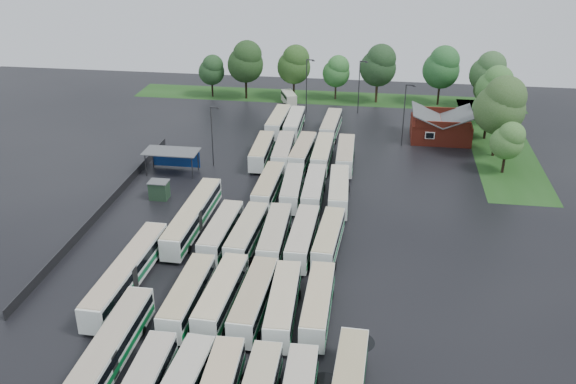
# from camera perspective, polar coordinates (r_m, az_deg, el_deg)

# --- Properties ---
(ground) EXTENTS (160.00, 160.00, 0.00)m
(ground) POSITION_cam_1_polar(r_m,az_deg,el_deg) (76.50, -2.82, -5.36)
(ground) COLOR black
(ground) RESTS_ON ground
(brick_building) EXTENTS (10.07, 8.60, 5.39)m
(brick_building) POSITION_cam_1_polar(r_m,az_deg,el_deg) (114.05, 13.39, 5.47)
(brick_building) COLOR maroon
(brick_building) RESTS_ON ground
(wash_shed) EXTENTS (8.20, 4.20, 3.58)m
(wash_shed) POSITION_cam_1_polar(r_m,az_deg,el_deg) (98.61, -10.25, 3.38)
(wash_shed) COLOR #2D2D30
(wash_shed) RESTS_ON ground
(utility_hut) EXTENTS (2.70, 2.20, 2.62)m
(utility_hut) POSITION_cam_1_polar(r_m,az_deg,el_deg) (90.77, -11.38, 0.20)
(utility_hut) COLOR #1C3622
(utility_hut) RESTS_ON ground
(grass_strip_north) EXTENTS (80.00, 10.00, 0.01)m
(grass_strip_north) POSITION_cam_1_polar(r_m,az_deg,el_deg) (135.60, 3.33, 8.37)
(grass_strip_north) COLOR #1D4715
(grass_strip_north) RESTS_ON ground
(grass_strip_east) EXTENTS (10.00, 50.00, 0.01)m
(grass_strip_east) POSITION_cam_1_polar(r_m,az_deg,el_deg) (116.04, 18.22, 4.24)
(grass_strip_east) COLOR #1D4715
(grass_strip_east) RESTS_ON ground
(west_fence) EXTENTS (0.10, 50.00, 1.20)m
(west_fence) POSITION_cam_1_polar(r_m,az_deg,el_deg) (89.41, -15.92, -1.21)
(west_fence) COLOR #2D2D30
(west_fence) RESTS_ON ground
(bus_r1c0) EXTENTS (2.76, 12.14, 3.37)m
(bus_r1c0) POSITION_cam_1_polar(r_m,az_deg,el_deg) (66.14, -8.89, -9.10)
(bus_r1c0) COLOR white
(bus_r1c0) RESTS_ON ground
(bus_r1c1) EXTENTS (3.08, 12.31, 3.40)m
(bus_r1c1) POSITION_cam_1_polar(r_m,az_deg,el_deg) (65.68, -5.94, -9.16)
(bus_r1c1) COLOR white
(bus_r1c1) RESTS_ON ground
(bus_r1c2) EXTENTS (2.95, 12.22, 3.38)m
(bus_r1c2) POSITION_cam_1_polar(r_m,az_deg,el_deg) (64.89, -3.06, -9.53)
(bus_r1c2) COLOR white
(bus_r1c2) RESTS_ON ground
(bus_r1c3) EXTENTS (3.08, 12.15, 3.35)m
(bus_r1c3) POSITION_cam_1_polar(r_m,az_deg,el_deg) (64.19, -0.45, -9.94)
(bus_r1c3) COLOR white
(bus_r1c3) RESTS_ON ground
(bus_r1c4) EXTENTS (2.59, 11.81, 3.28)m
(bus_r1c4) POSITION_cam_1_polar(r_m,az_deg,el_deg) (64.32, 2.67, -9.93)
(bus_r1c4) COLOR white
(bus_r1c4) RESTS_ON ground
(bus_r2c0) EXTENTS (2.94, 11.96, 3.31)m
(bus_r2c0) POSITION_cam_1_polar(r_m,az_deg,el_deg) (77.45, -5.97, -3.53)
(bus_r2c0) COLOR white
(bus_r2c0) RESTS_ON ground
(bus_r2c1) EXTENTS (3.11, 12.07, 3.33)m
(bus_r2c1) POSITION_cam_1_polar(r_m,az_deg,el_deg) (76.65, -3.68, -3.74)
(bus_r2c1) COLOR white
(bus_r2c1) RESTS_ON ground
(bus_r2c2) EXTENTS (2.90, 12.23, 3.39)m
(bus_r2c2) POSITION_cam_1_polar(r_m,az_deg,el_deg) (76.01, -1.18, -3.93)
(bus_r2c2) COLOR white
(bus_r2c2) RESTS_ON ground
(bus_r2c3) EXTENTS (2.74, 12.15, 3.37)m
(bus_r2c3) POSITION_cam_1_polar(r_m,az_deg,el_deg) (75.67, 1.30, -4.08)
(bus_r2c3) COLOR white
(bus_r2c3) RESTS_ON ground
(bus_r2c4) EXTENTS (3.05, 11.73, 3.23)m
(bus_r2c4) POSITION_cam_1_polar(r_m,az_deg,el_deg) (75.72, 3.63, -4.17)
(bus_r2c4) COLOR white
(bus_r2c4) RESTS_ON ground
(bus_r3c1) EXTENTS (2.76, 12.01, 3.33)m
(bus_r3c1) POSITION_cam_1_polar(r_m,az_deg,el_deg) (88.63, -1.75, 0.45)
(bus_r3c1) COLOR white
(bus_r3c1) RESTS_ON ground
(bus_r3c2) EXTENTS (3.03, 11.69, 3.22)m
(bus_r3c2) POSITION_cam_1_polar(r_m,az_deg,el_deg) (88.45, 0.38, 0.36)
(bus_r3c2) COLOR white
(bus_r3c2) RESTS_ON ground
(bus_r3c3) EXTENTS (2.72, 11.75, 3.26)m
(bus_r3c3) POSITION_cam_1_polar(r_m,az_deg,el_deg) (88.07, 2.31, 0.24)
(bus_r3c3) COLOR white
(bus_r3c3) RESTS_ON ground
(bus_r3c4) EXTENTS (3.18, 12.25, 3.38)m
(bus_r3c4) POSITION_cam_1_polar(r_m,az_deg,el_deg) (87.59, 4.53, 0.08)
(bus_r3c4) COLOR white
(bus_r3c4) RESTS_ON ground
(bus_r4c0) EXTENTS (2.77, 11.64, 3.22)m
(bus_r4c0) POSITION_cam_1_polar(r_m,az_deg,el_deg) (101.44, -2.35, 3.65)
(bus_r4c0) COLOR white
(bus_r4c0) RESTS_ON ground
(bus_r4c1) EXTENTS (3.02, 11.97, 3.30)m
(bus_r4c1) POSITION_cam_1_polar(r_m,az_deg,el_deg) (100.97, -0.43, 3.59)
(bus_r4c1) COLOR white
(bus_r4c1) RESTS_ON ground
(bus_r4c2) EXTENTS (3.08, 12.01, 3.31)m
(bus_r4c2) POSITION_cam_1_polar(r_m,az_deg,el_deg) (100.75, 1.31, 3.54)
(bus_r4c2) COLOR white
(bus_r4c2) RESTS_ON ground
(bus_r4c3) EXTENTS (2.60, 12.07, 3.36)m
(bus_r4c3) POSITION_cam_1_polar(r_m,az_deg,el_deg) (100.25, 3.09, 3.42)
(bus_r4c3) COLOR white
(bus_r4c3) RESTS_ON ground
(bus_r4c4) EXTENTS (2.84, 11.96, 3.31)m
(bus_r4c4) POSITION_cam_1_polar(r_m,az_deg,el_deg) (99.97, 5.12, 3.27)
(bus_r4c4) COLOR white
(bus_r4c4) RESTS_ON ground
(bus_r5c0) EXTENTS (2.83, 12.20, 3.38)m
(bus_r5c0) POSITION_cam_1_polar(r_m,az_deg,el_deg) (114.53, -0.87, 6.24)
(bus_r5c0) COLOR white
(bus_r5c0) RESTS_ON ground
(bus_r5c1) EXTENTS (2.70, 11.90, 3.30)m
(bus_r5c1) POSITION_cam_1_polar(r_m,az_deg,el_deg) (113.90, 0.56, 6.11)
(bus_r5c1) COLOR white
(bus_r5c1) RESTS_ON ground
(bus_r5c3) EXTENTS (2.98, 12.01, 3.32)m
(bus_r5c3) POSITION_cam_1_polar(r_m,az_deg,el_deg) (112.87, 3.84, 5.88)
(bus_r5c3) COLOR white
(bus_r5c3) RESTS_ON ground
(artic_bus_west_a) EXTENTS (2.57, 18.00, 3.34)m
(artic_bus_west_a) POSITION_cam_1_polar(r_m,az_deg,el_deg) (59.95, -15.90, -13.94)
(artic_bus_west_a) COLOR white
(artic_bus_west_a) RESTS_ON ground
(artic_bus_west_b) EXTENTS (2.91, 17.95, 3.32)m
(artic_bus_west_b) POSITION_cam_1_polar(r_m,az_deg,el_deg) (81.42, -8.45, -2.16)
(artic_bus_west_b) COLOR white
(artic_bus_west_b) RESTS_ON ground
(artic_bus_west_c) EXTENTS (3.06, 18.17, 3.36)m
(artic_bus_west_c) POSITION_cam_1_polar(r_m,az_deg,el_deg) (71.09, -14.11, -6.98)
(artic_bus_west_c) COLOR white
(artic_bus_west_c) RESTS_ON ground
(minibus) EXTENTS (3.94, 5.98, 2.45)m
(minibus) POSITION_cam_1_polar(r_m,az_deg,el_deg) (130.61, 0.08, 8.38)
(minibus) COLOR beige
(minibus) RESTS_ON ground
(tree_north_0) EXTENTS (5.37, 5.37, 8.89)m
(tree_north_0) POSITION_cam_1_polar(r_m,az_deg,el_deg) (135.62, -6.78, 10.75)
(tree_north_0) COLOR black
(tree_north_0) RESTS_ON ground
(tree_north_1) EXTENTS (7.33, 7.33, 12.14)m
(tree_north_1) POSITION_cam_1_polar(r_m,az_deg,el_deg) (133.08, -3.75, 11.52)
(tree_north_1) COLOR black
(tree_north_1) RESTS_ON ground
(tree_north_2) EXTENTS (6.81, 6.81, 11.29)m
(tree_north_2) POSITION_cam_1_polar(r_m,az_deg,el_deg) (132.78, 0.59, 11.30)
(tree_north_2) COLOR black
(tree_north_2) RESTS_ON ground
(tree_north_3) EXTENTS (5.58, 5.58, 9.24)m
(tree_north_3) POSITION_cam_1_polar(r_m,az_deg,el_deg) (133.11, 4.36, 10.68)
(tree_north_3) COLOR #362A1D
(tree_north_3) RESTS_ON ground
(tree_north_4) EXTENTS (7.25, 7.25, 12.01)m
(tree_north_4) POSITION_cam_1_polar(r_m,az_deg,el_deg) (131.36, 8.09, 11.11)
(tree_north_4) COLOR #382719
(tree_north_4) RESTS_ON ground
(tree_north_5) EXTENTS (7.26, 7.26, 12.02)m
(tree_north_5) POSITION_cam_1_polar(r_m,az_deg,el_deg) (132.12, 13.54, 10.76)
(tree_north_5) COLOR black
(tree_north_5) RESTS_ON ground
(tree_north_6) EXTENTS (6.93, 6.93, 11.47)m
(tree_north_6) POSITION_cam_1_polar(r_m,az_deg,el_deg) (132.17, 17.42, 10.16)
(tree_north_6) COLOR #37271A
(tree_north_6) RESTS_ON ground
(tree_east_0) EXTENTS (4.98, 4.97, 8.23)m
(tree_east_0) POSITION_cam_1_polar(r_m,az_deg,el_deg) (101.31, 19.00, 4.37)
(tree_east_0) COLOR black
(tree_east_0) RESTS_ON ground
(tree_east_1) EXTENTS (8.05, 8.05, 13.33)m
(tree_east_1) POSITION_cam_1_polar(r_m,az_deg,el_deg) (106.80, 18.44, 7.35)
(tree_east_1) COLOR black
(tree_east_1) RESTS_ON ground
(tree_east_2) EXTENTS (5.50, 5.50, 9.11)m
(tree_east_2) POSITION_cam_1_polar(r_m,az_deg,el_deg) (115.14, 17.49, 7.27)
(tree_east_2) COLOR black
(tree_east_2) RESTS_ON ground
(tree_east_3) EXTENTS (6.61, 6.61, 10.95)m
(tree_east_3) POSITION_cam_1_polar(r_m,az_deg,el_deg) (123.38, 17.95, 8.93)
(tree_east_3) COLOR #302013
(tree_east_3) RESTS_ON ground
(tree_east_4) EXTENTS (4.84, 4.81, 7.97)m
(tree_east_4) POSITION_cam_1_polar(r_m,az_deg,el_deg) (129.57, 17.29, 8.86)
(tree_east_4) COLOR black
(tree_east_4) RESTS_ON ground
(lamp_post_ne) EXTENTS (1.64, 0.32, 10.63)m
(lamp_post_ne) POSITION_cam_1_polar(r_m,az_deg,el_deg) (108.36, 10.36, 7.13)
(lamp_post_ne) COLOR #2D2D30
(lamp_post_ne) RESTS_ON ground
(lamp_post_nw) EXTENTS (1.47, 0.29, 9.56)m
(lamp_post_nw) POSITION_cam_1_polar(r_m,az_deg,el_deg) (99.21, -6.71, 5.33)
(lamp_post_nw) COLOR #2D2D30
(lamp_post_nw) RESTS_ON ground
(lamp_post_back_w) EXTENTS (1.61, 0.31, 10.43)m
(lamp_post_back_w) POSITION_cam_1_polar(r_m,az_deg,el_deg) (124.17, 1.72, 9.75)
(lamp_post_back_w) COLOR #2D2D30
(lamp_post_back_w) RESTS_ON ground
(lamp_post_back_e) EXTENTS (1.58, 0.31, 10.27)m
(lamp_post_back_e) POSITION_cam_1_polar(r_m,az_deg,el_deg) (124.39, 6.40, 9.59)
(lamp_post_back_e) COLOR #2D2D30
(lamp_post_back_e) RESTS_ON ground
(puddle_0) EXTENTS (6.01, 6.01, 0.01)m
(puddle_0) POSITION_cam_1_polar(r_m,az_deg,el_deg) (63.14, -8.08, -12.98)
(puddle_0) COLOR black
(puddle_0) RESTS_ON ground
(puddle_1) EXTENTS (2.54, 2.54, 0.01)m
(puddle_1) POSITION_cam_1_polar(r_m,az_deg,el_deg) (58.31, 3.31, -16.49)
(puddle_1) COLOR black
(puddle_1) RESTS_ON ground
(puddle_2) EXTENTS (5.64, 5.64, 0.01)m
(puddle_2) POSITION_cam_1_polar(r_m,az_deg,el_deg) (81.13, -9.81, -3.83)
(puddle_2) COLOR black
(puddle_2) RESTS_ON ground
(puddle_3) EXTENTS (3.27, 3.27, 0.01)m
(puddle_3) POSITION_cam_1_polar(r_m,az_deg,el_deg) (71.91, -0.95, -7.48)
(puddle_3) COLOR black
(puddle_3) RESTS_ON ground
(puddle_4) EXTENTS (3.27, 3.27, 0.01)m
(puddle_4) POSITION_cam_1_polar(r_m,az_deg,el_deg) (62.75, 6.22, -13.13)
(puddle_4) COLOR black
(puddle_4) RESTS_ON ground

